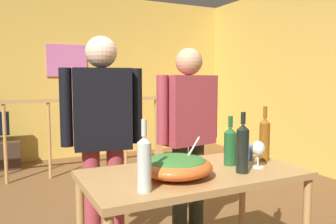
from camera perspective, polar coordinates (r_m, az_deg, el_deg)
back_wall at (r=6.15m, az=-15.84°, el=5.77°), size 5.97×0.10×2.82m
side_wall_right at (r=5.51m, az=21.92°, el=5.64°), size 0.10×5.06×2.82m
framed_picture at (r=6.08m, az=-16.60°, el=8.27°), size 0.67×0.03×0.54m
stair_railing at (r=4.94m, az=-16.37°, el=-2.19°), size 3.91×0.10×1.15m
serving_table at (r=2.14m, az=4.32°, el=-12.13°), size 1.34×0.70×0.80m
salad_bowl at (r=1.97m, az=1.27°, el=-8.92°), size 0.43×0.43×0.22m
wine_glass at (r=2.24m, az=14.88°, el=-6.06°), size 0.09×0.09×0.17m
wine_bottle_green at (r=2.26m, az=10.37°, el=-5.50°), size 0.08×0.08×0.32m
wine_bottle_clear at (r=1.71m, az=-4.01°, el=-8.46°), size 0.07×0.07×0.37m
wine_bottle_amber at (r=2.44m, az=15.88°, el=-4.30°), size 0.07×0.07×0.38m
wine_bottle_dark at (r=2.09m, az=12.40°, el=-5.83°), size 0.08×0.08×0.37m
mug_blue at (r=2.46m, az=13.07°, el=-6.66°), size 0.12×0.08×0.10m
person_standing_left at (r=2.58m, az=-10.91°, el=-2.66°), size 0.60×0.28×1.68m
person_standing_right at (r=2.87m, az=3.46°, el=-2.45°), size 0.62×0.29×1.62m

